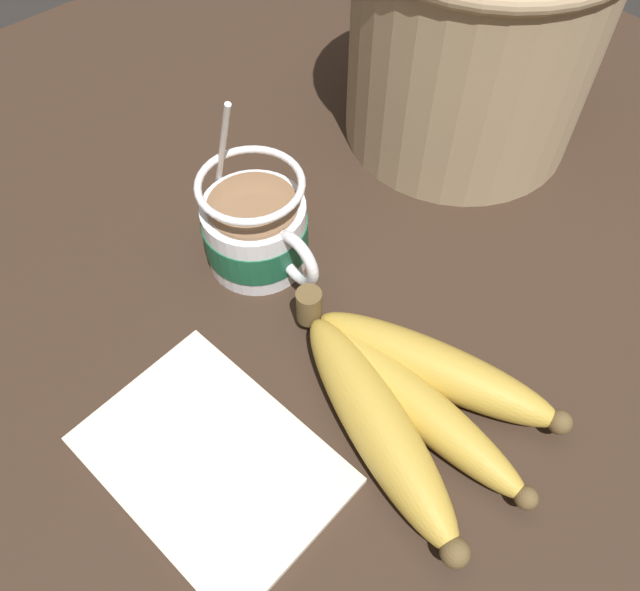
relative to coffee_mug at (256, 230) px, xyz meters
The scene contains 5 objects.
table 10.07cm from the coffee_mug, ahead, with size 115.05×115.05×2.67cm.
coffee_mug is the anchor object (origin of this frame).
banana_bunch 18.33cm from the coffee_mug, ahead, with size 21.71×15.68×4.33cm.
woven_basket 26.33cm from the coffee_mug, 90.00° to the left, with size 23.18×23.18×19.80cm.
napkin 18.66cm from the coffee_mug, 49.10° to the right, with size 18.51×13.76×0.60cm.
Camera 1 is at (20.19, -20.03, 44.05)cm, focal length 35.00 mm.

